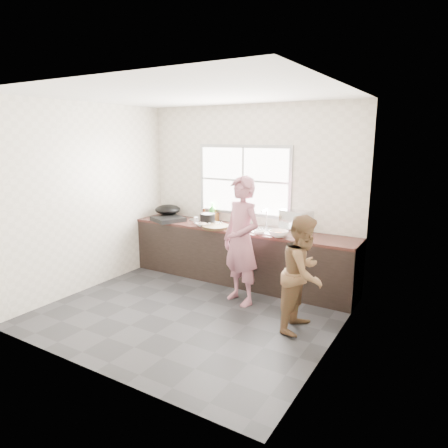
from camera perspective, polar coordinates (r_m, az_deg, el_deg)
The scene contains 30 objects.
floor at distance 5.33m, azimuth -4.63°, elevation -12.33°, with size 3.60×3.20×0.01m, color #2A2A2C.
ceiling at distance 4.87m, azimuth -5.20°, elevation 18.04°, with size 3.60×3.20×0.01m, color silver.
wall_back at distance 6.28m, azimuth 3.71°, elevation 4.38°, with size 3.60×0.01×2.70m, color beige.
wall_left at distance 6.15m, azimuth -18.72°, elevation 3.58°, with size 0.01×3.20×2.70m, color beige.
wall_right at distance 4.15m, azimuth 15.76°, elevation -0.19°, with size 0.01×3.20×2.70m, color silver.
wall_front at distance 3.77m, azimuth -19.30°, elevation -1.67°, with size 3.60×0.01×2.70m, color beige.
cabinet at distance 6.21m, azimuth 2.25°, elevation -4.59°, with size 3.60×0.62×0.82m, color black.
countertop at distance 6.10m, azimuth 2.29°, elevation -0.72°, with size 3.60×0.64×0.04m, color #361B16.
sink at distance 5.94m, azimuth 5.26°, elevation -0.88°, with size 0.55×0.45×0.02m, color silver.
faucet at distance 6.08m, azimuth 6.10°, elevation 0.82°, with size 0.02×0.02×0.30m, color silver.
window_frame at distance 6.29m, azimuth 2.86°, elevation 6.24°, with size 1.60×0.05×1.10m, color #9EA0A5.
window_glazing at distance 6.26m, azimuth 2.75°, elevation 6.22°, with size 1.50×0.01×1.00m, color white.
woman at distance 5.33m, azimuth 2.50°, elevation -3.01°, with size 0.59×0.39×1.61m, color #AD6878.
person_side at distance 4.71m, azimuth 11.26°, elevation -6.92°, with size 0.66×0.52×1.36m, color brown.
cutting_board at distance 6.06m, azimuth -1.18°, elevation -0.39°, with size 0.42×0.42×0.04m, color #2F2312.
cleaver at distance 6.27m, azimuth -1.21°, elevation 0.24°, with size 0.19×0.09×0.01m, color silver.
bowl_mince at distance 6.19m, azimuth -3.03°, elevation -0.09°, with size 0.22×0.22×0.05m, color white.
bowl_crabs at distance 5.59m, azimuth 7.80°, elevation -1.46°, with size 0.21×0.21×0.07m, color white.
bowl_held at distance 5.71m, azimuth 5.08°, elevation -1.13°, with size 0.20×0.20×0.06m, color white.
black_pot at distance 6.33m, azimuth -2.36°, elevation 0.74°, with size 0.24×0.24×0.17m, color black.
plate_food at distance 6.53m, azimuth -2.06°, elevation 0.42°, with size 0.20×0.20×0.02m, color white.
bottle_green at distance 6.58m, azimuth -1.68°, elevation 1.79°, with size 0.12×0.12×0.31m, color green.
bottle_brown_tall at distance 6.56m, azimuth -1.27°, elevation 1.21°, with size 0.08×0.08×0.18m, color #4C3013.
bottle_brown_short at distance 6.68m, azimuth -2.87°, elevation 1.38°, with size 0.14×0.14×0.18m, color #441B11.
glass_jar at distance 6.41m, azimuth -4.01°, elevation 0.55°, with size 0.07×0.07×0.10m, color white.
burner at distance 6.63m, azimuth -7.98°, elevation 0.71°, with size 0.45×0.45×0.07m, color black.
wok at distance 6.89m, azimuth -8.02°, elevation 2.06°, with size 0.43×0.43×0.16m, color black.
dish_rack at distance 5.93m, azimuth 10.25°, elevation 0.45°, with size 0.41×0.29×0.31m, color silver.
pot_lid_left at distance 6.81m, azimuth -8.77°, elevation 0.76°, with size 0.25×0.25×0.01m, color #AAAEB1.
pot_lid_right at distance 6.67m, azimuth -3.95°, elevation 0.62°, with size 0.26×0.26×0.01m, color silver.
Camera 1 is at (2.84, -3.92, 2.22)m, focal length 32.00 mm.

